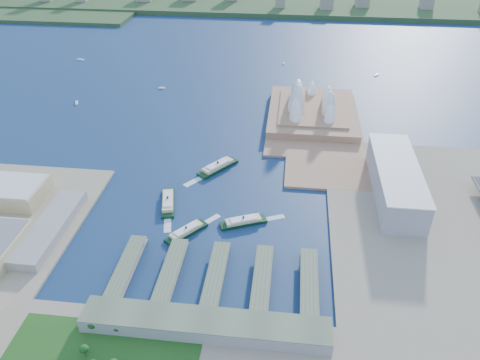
# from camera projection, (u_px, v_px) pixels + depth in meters

# --- Properties ---
(ground) EXTENTS (3000.00, 3000.00, 0.00)m
(ground) POSITION_uv_depth(u_px,v_px,m) (214.00, 227.00, 491.61)
(ground) COLOR #10254C
(ground) RESTS_ON ground
(east_land) EXTENTS (240.00, 500.00, 3.00)m
(east_land) POSITION_uv_depth(u_px,v_px,m) (465.00, 279.00, 425.99)
(east_land) COLOR gray
(east_land) RESTS_ON ground
(peninsula) EXTENTS (135.00, 220.00, 3.00)m
(peninsula) POSITION_uv_depth(u_px,v_px,m) (314.00, 122.00, 696.41)
(peninsula) COLOR #976E52
(peninsula) RESTS_ON ground
(far_shore) EXTENTS (2200.00, 260.00, 12.00)m
(far_shore) POSITION_uv_depth(u_px,v_px,m) (271.00, 5.00, 1302.62)
(far_shore) COLOR #2D4926
(far_shore) RESTS_ON ground
(opera_house) EXTENTS (134.00, 180.00, 58.00)m
(opera_house) POSITION_uv_depth(u_px,v_px,m) (314.00, 97.00, 696.56)
(opera_house) COLOR white
(opera_house) RESTS_ON peninsula
(toaster_building) EXTENTS (45.00, 155.00, 35.00)m
(toaster_building) POSITION_uv_depth(u_px,v_px,m) (396.00, 181.00, 527.96)
(toaster_building) COLOR #95959A
(toaster_building) RESTS_ON east_land
(ferry_wharves) EXTENTS (184.00, 90.00, 9.30)m
(ferry_wharves) POSITION_uv_depth(u_px,v_px,m) (216.00, 275.00, 425.39)
(ferry_wharves) COLOR #515E47
(ferry_wharves) RESTS_ON ground
(terminal_building) EXTENTS (200.00, 28.00, 12.00)m
(terminal_building) POSITION_uv_depth(u_px,v_px,m) (205.00, 325.00, 373.05)
(terminal_building) COLOR gray
(terminal_building) RESTS_ON south_land
(ferry_a) EXTENTS (25.73, 55.95, 10.26)m
(ferry_a) POSITION_uv_depth(u_px,v_px,m) (168.00, 200.00, 522.20)
(ferry_a) COLOR black
(ferry_a) RESTS_ON ground
(ferry_b) EXTENTS (47.61, 55.22, 11.04)m
(ferry_b) POSITION_uv_depth(u_px,v_px,m) (218.00, 165.00, 584.69)
(ferry_b) COLOR black
(ferry_b) RESTS_ON ground
(ferry_c) EXTENTS (40.50, 45.58, 9.22)m
(ferry_c) POSITION_uv_depth(u_px,v_px,m) (186.00, 230.00, 479.43)
(ferry_c) COLOR black
(ferry_c) RESTS_ON ground
(ferry_d) EXTENTS (51.07, 31.48, 9.47)m
(ferry_d) POSITION_uv_depth(u_px,v_px,m) (243.00, 220.00, 493.24)
(ferry_d) COLOR black
(ferry_d) RESTS_ON ground
(boat_a) EXTENTS (8.21, 14.31, 2.69)m
(boat_a) POSITION_uv_depth(u_px,v_px,m) (77.00, 103.00, 755.09)
(boat_a) COLOR white
(boat_a) RESTS_ON ground
(boat_b) EXTENTS (11.24, 5.02, 2.94)m
(boat_b) POSITION_uv_depth(u_px,v_px,m) (162.00, 88.00, 807.16)
(boat_b) COLOR white
(boat_b) RESTS_ON ground
(boat_c) EXTENTS (9.82, 12.98, 2.90)m
(boat_c) POSITION_uv_depth(u_px,v_px,m) (377.00, 75.00, 859.44)
(boat_c) COLOR white
(boat_c) RESTS_ON ground
(boat_d) EXTENTS (17.00, 7.35, 2.80)m
(boat_d) POSITION_uv_depth(u_px,v_px,m) (81.00, 59.00, 931.55)
(boat_d) COLOR white
(boat_d) RESTS_ON ground
(boat_e) EXTENTS (3.94, 10.87, 2.63)m
(boat_e) POSITION_uv_depth(u_px,v_px,m) (284.00, 63.00, 912.33)
(boat_e) COLOR white
(boat_e) RESTS_ON ground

